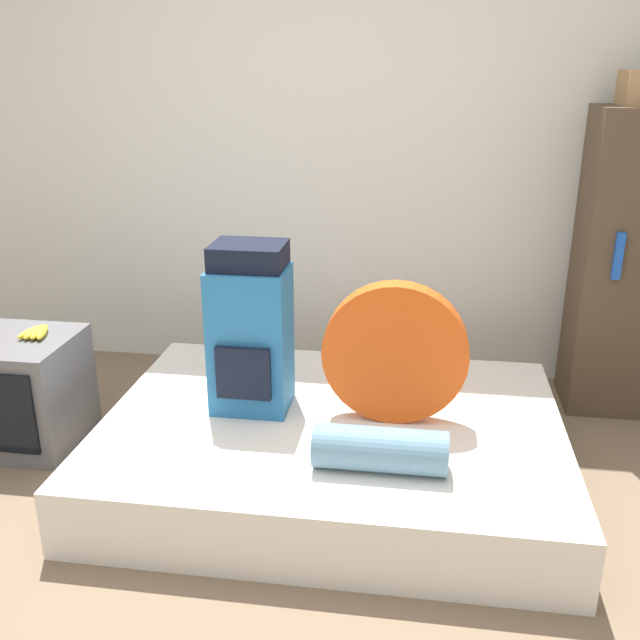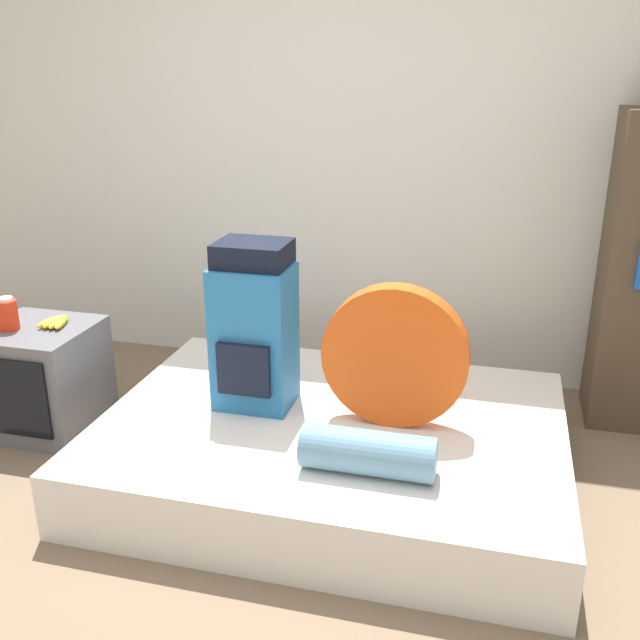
{
  "view_description": "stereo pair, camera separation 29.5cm",
  "coord_description": "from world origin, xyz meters",
  "px_view_note": "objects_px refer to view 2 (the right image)",
  "views": [
    {
      "loc": [
        0.55,
        -2.01,
        1.75
      ],
      "look_at": [
        0.14,
        0.73,
        0.74
      ],
      "focal_mm": 40.0,
      "sensor_mm": 36.0,
      "label": 1
    },
    {
      "loc": [
        0.84,
        -1.95,
        1.75
      ],
      "look_at": [
        0.14,
        0.73,
        0.74
      ],
      "focal_mm": 40.0,
      "sensor_mm": 36.0,
      "label": 2
    }
  ],
  "objects_px": {
    "tent_bag": "(395,356)",
    "canister": "(8,314)",
    "backpack": "(254,328)",
    "television": "(42,378)",
    "sleeping_roll": "(368,452)"
  },
  "relations": [
    {
      "from": "backpack",
      "to": "sleeping_roll",
      "type": "bearing_deg",
      "value": -36.71
    },
    {
      "from": "television",
      "to": "canister",
      "type": "distance_m",
      "value": 0.36
    },
    {
      "from": "tent_bag",
      "to": "sleeping_roll",
      "type": "height_order",
      "value": "tent_bag"
    },
    {
      "from": "backpack",
      "to": "television",
      "type": "height_order",
      "value": "backpack"
    },
    {
      "from": "tent_bag",
      "to": "television",
      "type": "bearing_deg",
      "value": 178.32
    },
    {
      "from": "canister",
      "to": "backpack",
      "type": "bearing_deg",
      "value": 1.02
    },
    {
      "from": "television",
      "to": "sleeping_roll",
      "type": "bearing_deg",
      "value": -15.23
    },
    {
      "from": "backpack",
      "to": "television",
      "type": "xyz_separation_m",
      "value": [
        -1.13,
        0.02,
        -0.38
      ]
    },
    {
      "from": "tent_bag",
      "to": "backpack",
      "type": "bearing_deg",
      "value": 177.54
    },
    {
      "from": "television",
      "to": "canister",
      "type": "relative_size",
      "value": 3.32
    },
    {
      "from": "canister",
      "to": "television",
      "type": "bearing_deg",
      "value": 23.79
    },
    {
      "from": "television",
      "to": "tent_bag",
      "type": "bearing_deg",
      "value": -1.68
    },
    {
      "from": "television",
      "to": "canister",
      "type": "bearing_deg",
      "value": -156.21
    },
    {
      "from": "backpack",
      "to": "tent_bag",
      "type": "height_order",
      "value": "backpack"
    },
    {
      "from": "tent_bag",
      "to": "canister",
      "type": "bearing_deg",
      "value": 179.85
    }
  ]
}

